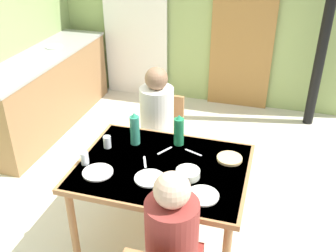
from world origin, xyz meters
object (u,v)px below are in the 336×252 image
at_px(chair_far_diner, 161,135).
at_px(kitchen_counter, 45,91).
at_px(dining_table, 162,174).
at_px(water_bottle_green_far, 179,131).
at_px(person_far_diner, 156,115).
at_px(water_bottle_green_near, 135,129).
at_px(person_near_diner, 172,236).
at_px(serving_bowl_center, 188,173).

bearing_deg(chair_far_diner, kitchen_counter, -21.79).
bearing_deg(dining_table, water_bottle_green_far, 83.20).
relative_size(dining_table, chair_far_diner, 1.43).
relative_size(chair_far_diner, water_bottle_green_far, 3.34).
bearing_deg(person_far_diner, chair_far_diner, -90.00).
relative_size(chair_far_diner, water_bottle_green_near, 3.18).
xyz_separation_m(chair_far_diner, water_bottle_green_far, (0.30, -0.51, 0.37)).
xyz_separation_m(dining_table, person_far_diner, (-0.27, 0.69, 0.11)).
xyz_separation_m(water_bottle_green_near, water_bottle_green_far, (0.33, 0.09, -0.01)).
bearing_deg(kitchen_counter, person_near_diner, -44.72).
xyz_separation_m(person_near_diner, person_far_diner, (-0.54, 1.38, 0.00)).
xyz_separation_m(kitchen_counter, dining_table, (1.94, -1.50, 0.22)).
relative_size(person_near_diner, water_bottle_green_near, 2.82).
xyz_separation_m(dining_table, person_near_diner, (0.27, -0.69, 0.11)).
distance_m(dining_table, person_near_diner, 0.75).
bearing_deg(water_bottle_green_near, dining_table, -38.68).
xyz_separation_m(chair_far_diner, person_near_diner, (0.54, -1.52, 0.28)).
distance_m(kitchen_counter, person_far_diner, 1.89).
bearing_deg(kitchen_counter, serving_bowl_center, -36.25).
relative_size(dining_table, person_near_diner, 1.62).
distance_m(person_near_diner, person_far_diner, 1.48).
relative_size(kitchen_counter, water_bottle_green_near, 8.13).
height_order(kitchen_counter, chair_far_diner, kitchen_counter).
bearing_deg(water_bottle_green_far, water_bottle_green_near, -165.58).
bearing_deg(person_near_diner, chair_far_diner, 109.41).
relative_size(kitchen_counter, person_near_diner, 2.89).
height_order(kitchen_counter, serving_bowl_center, kitchen_counter).
distance_m(dining_table, person_far_diner, 0.75).
xyz_separation_m(kitchen_counter, person_far_diner, (1.68, -0.81, 0.33)).
bearing_deg(person_far_diner, water_bottle_green_far, 129.47).
xyz_separation_m(dining_table, chair_far_diner, (-0.27, 0.83, -0.17)).
relative_size(kitchen_counter, chair_far_diner, 2.56).
bearing_deg(kitchen_counter, water_bottle_green_far, -30.69).
xyz_separation_m(kitchen_counter, person_near_diner, (2.21, -2.19, 0.33)).
bearing_deg(person_near_diner, person_far_diner, 111.16).
distance_m(dining_table, serving_bowl_center, 0.25).
relative_size(water_bottle_green_far, serving_bowl_center, 1.53).
height_order(chair_far_diner, serving_bowl_center, chair_far_diner).
height_order(water_bottle_green_near, water_bottle_green_far, water_bottle_green_near).
bearing_deg(person_near_diner, serving_bowl_center, 95.56).
bearing_deg(water_bottle_green_near, serving_bowl_center, -31.99).
bearing_deg(kitchen_counter, dining_table, -37.66).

